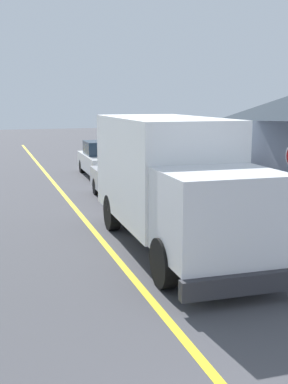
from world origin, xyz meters
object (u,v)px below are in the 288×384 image
(box_truck, at_px, (171,177))
(parked_car_near, at_px, (125,179))
(parked_van_across, at_px, (215,178))
(parked_car_mid, at_px, (103,160))

(box_truck, xyz_separation_m, parked_car_near, (0.44, 5.88, -0.97))
(box_truck, distance_m, parked_van_across, 6.31)
(parked_car_near, xyz_separation_m, parked_car_mid, (0.55, 5.95, 0.00))
(box_truck, bearing_deg, parked_car_mid, 85.21)
(box_truck, relative_size, parked_van_across, 1.62)
(box_truck, bearing_deg, parked_van_across, 54.13)
(parked_van_across, bearing_deg, box_truck, -125.87)
(box_truck, xyz_separation_m, parked_van_across, (3.65, 5.05, -0.97))
(parked_car_near, relative_size, parked_van_across, 1.00)
(parked_car_near, height_order, parked_car_mid, same)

